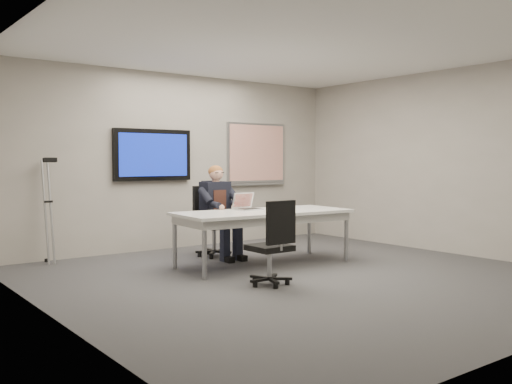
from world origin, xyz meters
TOP-DOWN VIEW (x-y plane):
  - floor at (0.00, 0.00)m, footprint 6.00×6.00m
  - ceiling at (0.00, 0.00)m, footprint 6.00×6.00m
  - wall_back at (0.00, 3.00)m, footprint 6.00×0.02m
  - wall_left at (-3.00, 0.00)m, footprint 0.02×6.00m
  - wall_right at (3.00, 0.00)m, footprint 0.02×6.00m
  - conference_table at (0.11, 0.92)m, footprint 2.45×1.17m
  - tv_display at (-0.50, 2.95)m, footprint 1.30×0.09m
  - whiteboard at (1.55, 2.97)m, footprint 1.25×0.08m
  - office_chair_far at (-0.05, 1.95)m, footprint 0.57×0.57m
  - office_chair_near at (-0.60, -0.15)m, footprint 0.46×0.46m
  - seated_person at (-0.05, 1.70)m, footprint 0.43×0.73m
  - crutch at (-2.17, 2.80)m, footprint 0.30×0.61m
  - laptop at (0.02, 1.19)m, footprint 0.33×0.31m
  - name_tent at (0.33, 0.71)m, footprint 0.29×0.12m
  - pen at (-0.02, 0.56)m, footprint 0.02×0.13m

SIDE VIEW (x-z plane):
  - floor at x=0.00m, z-range -0.01..0.01m
  - office_chair_near at x=-0.60m, z-range -0.18..0.79m
  - office_chair_far at x=-0.05m, z-range -0.19..0.84m
  - seated_person at x=-0.05m, z-range -0.13..1.21m
  - conference_table at x=0.11m, z-range 0.28..1.02m
  - pen at x=-0.02m, z-range 0.74..0.74m
  - crutch at x=-2.17m, z-range -0.02..1.50m
  - name_tent at x=0.33m, z-range 0.73..0.85m
  - laptop at x=0.02m, z-range 0.68..0.91m
  - wall_back at x=0.00m, z-range 0.00..2.80m
  - wall_left at x=-3.00m, z-range 0.00..2.80m
  - wall_right at x=3.00m, z-range 0.00..2.80m
  - tv_display at x=-0.50m, z-range 1.10..1.90m
  - whiteboard at x=1.55m, z-range 0.98..2.08m
  - ceiling at x=0.00m, z-range 2.79..2.81m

